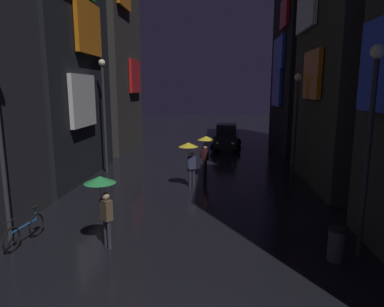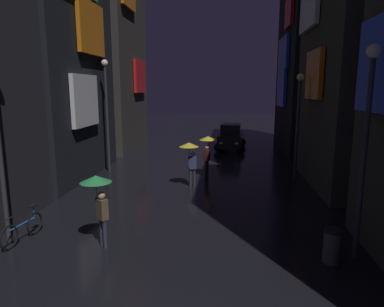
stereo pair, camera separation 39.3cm
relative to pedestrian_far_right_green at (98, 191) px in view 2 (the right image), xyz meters
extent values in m
cube|color=black|center=(-5.35, 7.81, 6.84)|extent=(4.00, 7.61, 17.02)
cube|color=white|center=(-3.20, 6.95, 2.31)|extent=(0.20, 2.77, 2.46)
cube|color=orange|center=(-3.20, 8.17, 5.82)|extent=(0.20, 3.03, 2.53)
cube|color=#33302D|center=(-5.35, 16.67, 5.98)|extent=(4.00, 7.35, 15.31)
cube|color=red|center=(-3.20, 17.51, 3.80)|extent=(0.20, 2.84, 2.45)
cube|color=#33302D|center=(9.65, 7.79, 6.18)|extent=(4.00, 7.57, 15.70)
cube|color=orange|center=(7.50, 7.28, 3.50)|extent=(0.20, 2.50, 2.17)
cube|color=black|center=(9.65, 16.91, 6.14)|extent=(4.00, 7.81, 15.61)
cube|color=#264CF9|center=(7.50, 16.75, 2.91)|extent=(0.20, 3.16, 2.59)
cube|color=#264CF9|center=(7.50, 16.64, 5.34)|extent=(0.20, 3.66, 2.23)
cube|color=red|center=(7.50, 15.05, 7.77)|extent=(0.20, 2.30, 1.85)
cylinder|color=#2D2D38|center=(0.19, -0.11, -1.24)|extent=(0.12, 0.12, 0.85)
cylinder|color=#2D2D38|center=(0.05, 0.01, -1.24)|extent=(0.12, 0.12, 0.85)
cube|color=brown|center=(0.12, -0.05, -0.52)|extent=(0.40, 0.39, 0.60)
sphere|color=tan|center=(0.12, -0.05, -0.11)|extent=(0.22, 0.22, 0.22)
cylinder|color=brown|center=(-0.06, 0.02, -0.47)|extent=(0.09, 0.09, 0.50)
cylinder|color=slate|center=(-0.06, 0.02, -0.13)|extent=(0.02, 0.02, 0.77)
cone|color=green|center=(-0.06, 0.02, 0.35)|extent=(0.90, 0.90, 0.20)
cylinder|color=#2D2D38|center=(2.14, 6.49, -1.24)|extent=(0.12, 0.12, 0.85)
cylinder|color=#2D2D38|center=(1.97, 6.42, -1.24)|extent=(0.12, 0.12, 0.85)
cube|color=#333859|center=(2.05, 6.45, -0.52)|extent=(0.40, 0.33, 0.60)
sphere|color=beige|center=(2.05, 6.45, -0.11)|extent=(0.22, 0.22, 0.22)
cylinder|color=#333859|center=(1.90, 6.34, -0.47)|extent=(0.09, 0.09, 0.50)
cylinder|color=slate|center=(1.90, 6.34, -0.13)|extent=(0.02, 0.02, 0.77)
cone|color=yellow|center=(1.90, 6.34, 0.35)|extent=(0.90, 0.90, 0.20)
cylinder|color=#2D2D38|center=(2.55, 8.30, -1.24)|extent=(0.12, 0.12, 0.85)
cylinder|color=#2D2D38|center=(2.64, 8.46, -1.24)|extent=(0.12, 0.12, 0.85)
cube|color=#4C1E23|center=(2.60, 8.38, -0.52)|extent=(0.36, 0.40, 0.60)
sphere|color=tan|center=(2.60, 8.38, -0.11)|extent=(0.22, 0.22, 0.22)
cylinder|color=#4C1E23|center=(2.65, 8.56, -0.47)|extent=(0.09, 0.09, 0.50)
cylinder|color=slate|center=(2.65, 8.56, -0.13)|extent=(0.02, 0.02, 0.77)
cone|color=yellow|center=(2.65, 8.56, 0.35)|extent=(0.90, 0.90, 0.20)
torus|color=black|center=(-2.51, -0.50, -1.31)|extent=(0.15, 0.72, 0.72)
torus|color=black|center=(-2.38, 0.60, -1.31)|extent=(0.15, 0.72, 0.72)
cylinder|color=#1E59A5|center=(-2.45, 0.05, -1.13)|extent=(0.17, 1.00, 0.05)
cylinder|color=#1E59A5|center=(-2.38, 0.60, -0.96)|extent=(0.04, 0.04, 0.40)
cube|color=black|center=(-2.38, 0.60, -0.74)|extent=(0.15, 0.25, 0.06)
cylinder|color=black|center=(-2.51, -0.50, -0.76)|extent=(0.09, 0.45, 0.03)
cube|color=black|center=(3.91, 16.94, -0.90)|extent=(1.99, 4.21, 0.90)
cube|color=black|center=(3.91, 16.94, -0.10)|extent=(1.58, 1.95, 0.70)
cylinder|color=black|center=(4.62, 15.55, -1.35)|extent=(0.65, 0.27, 0.64)
cylinder|color=black|center=(3.01, 15.67, -1.35)|extent=(0.65, 0.27, 0.64)
cylinder|color=black|center=(4.81, 18.21, -1.35)|extent=(0.65, 0.27, 0.64)
cylinder|color=black|center=(3.20, 18.33, -1.35)|extent=(0.65, 0.27, 0.64)
cube|color=white|center=(4.31, 14.83, -0.90)|extent=(0.20, 0.07, 0.14)
cube|color=white|center=(3.21, 14.91, -0.90)|extent=(0.20, 0.07, 0.14)
cylinder|color=#2D2D33|center=(7.15, 8.49, 0.79)|extent=(0.14, 0.14, 4.93)
sphere|color=#F9EFCC|center=(7.15, 8.49, 3.44)|extent=(0.36, 0.36, 0.36)
cylinder|color=#2D2D33|center=(7.15, -0.04, 0.97)|extent=(0.14, 0.14, 5.27)
sphere|color=#F9EFCC|center=(7.15, -0.04, 3.78)|extent=(0.36, 0.36, 0.36)
cylinder|color=#2D2D33|center=(-2.85, 8.90, 1.18)|extent=(0.14, 0.14, 5.70)
sphere|color=#F9EFCC|center=(-2.85, 8.90, 4.21)|extent=(0.36, 0.36, 0.36)
cylinder|color=#3F3F47|center=(6.45, -0.31, -1.24)|extent=(0.44, 0.44, 0.85)
cylinder|color=black|center=(6.45, -0.31, -0.78)|extent=(0.46, 0.46, 0.08)
camera|label=1|loc=(3.26, -9.10, 2.87)|focal=32.00mm
camera|label=2|loc=(3.65, -9.06, 2.87)|focal=32.00mm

